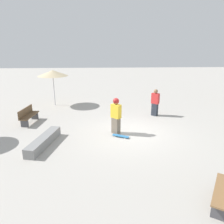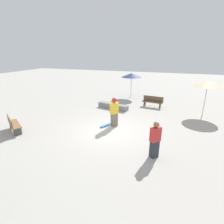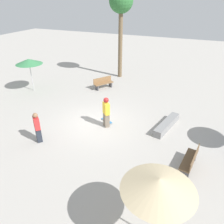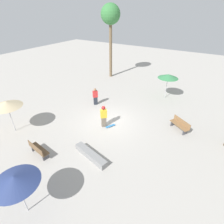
# 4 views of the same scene
# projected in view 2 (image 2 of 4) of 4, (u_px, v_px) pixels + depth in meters

# --- Properties ---
(ground_plane) EXTENTS (60.00, 60.00, 0.00)m
(ground_plane) POSITION_uv_depth(u_px,v_px,m) (111.00, 130.00, 9.93)
(ground_plane) COLOR #ADA8A0
(skater_main) EXTENTS (0.51, 0.51, 1.76)m
(skater_main) POSITION_uv_depth(u_px,v_px,m) (114.00, 111.00, 10.22)
(skater_main) COLOR #726656
(skater_main) RESTS_ON ground_plane
(skateboard) EXTENTS (0.55, 0.80, 0.07)m
(skateboard) POSITION_uv_depth(u_px,v_px,m) (106.00, 125.00, 10.49)
(skateboard) COLOR teal
(skateboard) RESTS_ON ground_plane
(concrete_ledge) EXTENTS (2.54, 1.00, 0.40)m
(concrete_ledge) POSITION_uv_depth(u_px,v_px,m) (113.00, 106.00, 13.64)
(concrete_ledge) COLOR gray
(concrete_ledge) RESTS_ON ground_plane
(bench_near) EXTENTS (1.65, 0.66, 0.85)m
(bench_near) POSITION_uv_depth(u_px,v_px,m) (153.00, 102.00, 14.01)
(bench_near) COLOR #47474C
(bench_near) RESTS_ON ground_plane
(bench_far) EXTENTS (1.58, 1.25, 0.85)m
(bench_far) POSITION_uv_depth(u_px,v_px,m) (13.00, 124.00, 9.68)
(bench_far) COLOR #47474C
(bench_far) RESTS_ON ground_plane
(shade_umbrella_tan) EXTENTS (2.03, 2.03, 2.44)m
(shade_umbrella_tan) POSITION_uv_depth(u_px,v_px,m) (208.00, 83.00, 11.65)
(shade_umbrella_tan) COLOR #B7B7BC
(shade_umbrella_tan) RESTS_ON ground_plane
(shade_umbrella_navy) EXTENTS (1.92, 1.92, 2.31)m
(shade_umbrella_navy) POSITION_uv_depth(u_px,v_px,m) (132.00, 75.00, 16.50)
(shade_umbrella_navy) COLOR #B7B7BC
(shade_umbrella_navy) RESTS_ON ground_plane
(bystander_watching) EXTENTS (0.47, 0.49, 1.61)m
(bystander_watching) POSITION_uv_depth(u_px,v_px,m) (155.00, 140.00, 7.21)
(bystander_watching) COLOR #282D38
(bystander_watching) RESTS_ON ground_plane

